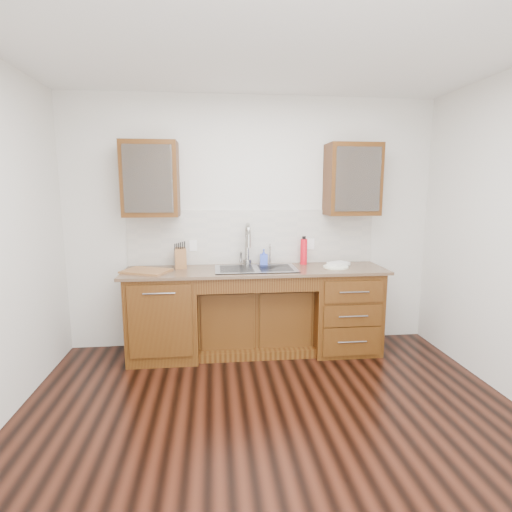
{
  "coord_description": "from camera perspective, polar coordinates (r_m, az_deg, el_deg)",
  "views": [
    {
      "loc": [
        -0.43,
        -2.6,
        1.73
      ],
      "look_at": [
        0.0,
        1.4,
        1.05
      ],
      "focal_mm": 28.0,
      "sensor_mm": 36.0,
      "label": 1
    }
  ],
  "objects": [
    {
      "name": "outlet_left",
      "position": [
        4.38,
        -8.95,
        1.46
      ],
      "size": [
        0.08,
        0.01,
        0.12
      ],
      "primitive_type": "cube",
      "color": "white",
      "rests_on": "backsplash"
    },
    {
      "name": "dish_towel",
      "position": [
        4.35,
        11.71,
        -1.08
      ],
      "size": [
        0.25,
        0.23,
        0.03
      ],
      "primitive_type": "cube",
      "rotation": [
        0.0,
        0.0,
        0.48
      ],
      "color": "beige",
      "rests_on": "plate"
    },
    {
      "name": "water_bottle",
      "position": [
        4.4,
        6.84,
        0.62
      ],
      "size": [
        0.09,
        0.09,
        0.28
      ],
      "primitive_type": "cylinder",
      "rotation": [
        0.0,
        0.0,
        -0.24
      ],
      "color": "red",
      "rests_on": "countertop"
    },
    {
      "name": "filter_tap",
      "position": [
        4.35,
        2.0,
        0.33
      ],
      "size": [
        0.02,
        0.02,
        0.24
      ],
      "primitive_type": "cylinder",
      "color": "#999993",
      "rests_on": "countertop"
    },
    {
      "name": "cup_left_b",
      "position": [
        4.22,
        -14.07,
        9.86
      ],
      "size": [
        0.13,
        0.13,
        0.09
      ],
      "primitive_type": "imported",
      "rotation": [
        0.0,
        0.0,
        -0.36
      ],
      "color": "white",
      "rests_on": "upper_cabinet_left"
    },
    {
      "name": "faucet",
      "position": [
        4.3,
        -1.27,
        1.3
      ],
      "size": [
        0.04,
        0.04,
        0.4
      ],
      "primitive_type": "cylinder",
      "color": "#999993",
      "rests_on": "countertop"
    },
    {
      "name": "backsplash",
      "position": [
        4.4,
        -0.47,
        2.73
      ],
      "size": [
        2.7,
        0.02,
        0.59
      ],
      "primitive_type": "cube",
      "color": "beige",
      "rests_on": "wall_back"
    },
    {
      "name": "wall_back",
      "position": [
        4.44,
        -0.55,
        4.68
      ],
      "size": [
        4.0,
        0.1,
        2.7
      ],
      "primitive_type": "cube",
      "color": "silver",
      "rests_on": "ground"
    },
    {
      "name": "ceiling",
      "position": [
        2.83,
        3.52,
        30.68
      ],
      "size": [
        4.0,
        3.5,
        0.1
      ],
      "primitive_type": "cube",
      "color": "white",
      "rests_on": "wall_back"
    },
    {
      "name": "cup_right_a",
      "position": [
        4.4,
        12.11,
        9.99
      ],
      "size": [
        0.14,
        0.14,
        0.1
      ],
      "primitive_type": "imported",
      "rotation": [
        0.0,
        0.0,
        0.09
      ],
      "color": "white",
      "rests_on": "upper_cabinet_right"
    },
    {
      "name": "upper_cabinet_left",
      "position": [
        4.23,
        -14.81,
        10.56
      ],
      "size": [
        0.55,
        0.34,
        0.75
      ],
      "primitive_type": "cube",
      "color": "#593014",
      "rests_on": "wall_back"
    },
    {
      "name": "sink",
      "position": [
        4.14,
        -0.01,
        -3.05
      ],
      "size": [
        0.84,
        0.46,
        0.19
      ],
      "primitive_type": "cube",
      "color": "#9E9EA5",
      "rests_on": "countertop"
    },
    {
      "name": "knife_block",
      "position": [
        4.26,
        -10.74,
        -0.26
      ],
      "size": [
        0.14,
        0.2,
        0.21
      ],
      "primitive_type": "cube",
      "rotation": [
        0.0,
        0.0,
        0.13
      ],
      "color": "olive",
      "rests_on": "countertop"
    },
    {
      "name": "outlet_right",
      "position": [
        4.5,
        7.81,
        1.72
      ],
      "size": [
        0.08,
        0.01,
        0.12
      ],
      "primitive_type": "cube",
      "color": "white",
      "rests_on": "backsplash"
    },
    {
      "name": "cutting_board",
      "position": [
        4.13,
        -15.41,
        -2.07
      ],
      "size": [
        0.53,
        0.46,
        0.02
      ],
      "primitive_type": "cube",
      "rotation": [
        0.0,
        0.0,
        -0.42
      ],
      "color": "#96683D",
      "rests_on": "countertop"
    },
    {
      "name": "ground",
      "position": [
        3.19,
        2.95,
        -24.44
      ],
      "size": [
        4.0,
        3.5,
        0.1
      ],
      "primitive_type": "cube",
      "color": "black"
    },
    {
      "name": "base_cabinet_left",
      "position": [
        4.28,
        -12.95,
        -8.22
      ],
      "size": [
        0.7,
        0.62,
        0.88
      ],
      "primitive_type": "cube",
      "color": "#593014",
      "rests_on": "ground"
    },
    {
      "name": "countertop",
      "position": [
        4.14,
        -0.04,
        -2.06
      ],
      "size": [
        2.7,
        0.65,
        0.03
      ],
      "primitive_type": "cube",
      "color": "#84705B",
      "rests_on": "base_cabinet_left"
    },
    {
      "name": "base_cabinet_center",
      "position": [
        4.38,
        -0.18,
        -8.78
      ],
      "size": [
        1.2,
        0.44,
        0.7
      ],
      "primitive_type": "cube",
      "color": "#593014",
      "rests_on": "ground"
    },
    {
      "name": "plate",
      "position": [
        4.29,
        11.33,
        -1.52
      ],
      "size": [
        0.31,
        0.31,
        0.01
      ],
      "primitive_type": "cylinder",
      "rotation": [
        0.0,
        0.0,
        -0.19
      ],
      "color": "white",
      "rests_on": "countertop"
    },
    {
      "name": "soap_bottle",
      "position": [
        4.3,
        1.11,
        -0.19
      ],
      "size": [
        0.09,
        0.09,
        0.18
      ],
      "primitive_type": "imported",
      "rotation": [
        0.0,
        0.0,
        -0.08
      ],
      "color": "blue",
      "rests_on": "countertop"
    },
    {
      "name": "cup_right_b",
      "position": [
        4.49,
        15.39,
        9.83
      ],
      "size": [
        0.11,
        0.11,
        0.1
      ],
      "primitive_type": "imported",
      "rotation": [
        0.0,
        0.0,
        0.04
      ],
      "color": "white",
      "rests_on": "upper_cabinet_right"
    },
    {
      "name": "upper_cabinet_right",
      "position": [
        4.44,
        13.58,
        10.55
      ],
      "size": [
        0.55,
        0.34,
        0.75
      ],
      "primitive_type": "cube",
      "color": "#593014",
      "rests_on": "wall_back"
    },
    {
      "name": "cup_left_a",
      "position": [
        4.24,
        -16.01,
        9.74
      ],
      "size": [
        0.14,
        0.14,
        0.09
      ],
      "primitive_type": "imported",
      "rotation": [
        0.0,
        0.0,
        0.38
      ],
      "color": "white",
      "rests_on": "upper_cabinet_left"
    },
    {
      "name": "base_cabinet_right",
      "position": [
        4.46,
        12.26,
        -7.44
      ],
      "size": [
        0.7,
        0.62,
        0.88
      ],
      "primitive_type": "cube",
      "color": "#593014",
      "rests_on": "ground"
    },
    {
      "name": "wall_front",
      "position": [
        0.99,
        20.81,
        -13.92
      ],
      "size": [
        4.0,
        0.1,
        2.7
      ],
      "primitive_type": "cube",
      "color": "silver",
      "rests_on": "ground"
    }
  ]
}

